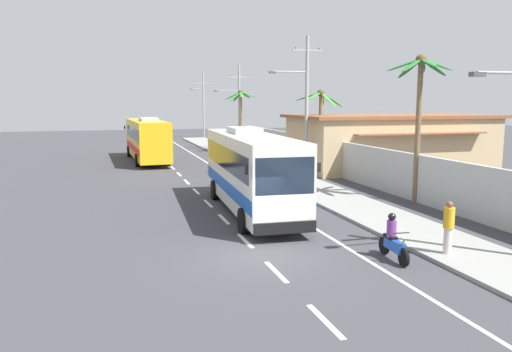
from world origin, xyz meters
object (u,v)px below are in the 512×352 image
(motorcycle_beside_bus, at_px, (246,172))
(palm_third, at_px, (420,94))
(utility_pole_mid, at_px, (305,102))
(coach_bus_far_lane, at_px, (147,138))
(palm_nearest, at_px, (241,106))
(utility_pole_far, at_px, (238,105))
(palm_second, at_px, (321,111))
(motorcycle_trailing, at_px, (393,241))
(pedestrian_near_kerb, at_px, (449,226))
(coach_bus_foreground, at_px, (250,169))
(utility_pole_distant, at_px, (203,104))
(roadside_building, at_px, (391,141))

(motorcycle_beside_bus, height_order, palm_third, palm_third)
(motorcycle_beside_bus, distance_m, utility_pole_mid, 6.57)
(coach_bus_far_lane, xyz_separation_m, palm_nearest, (9.91, 5.23, 2.73))
(coach_bus_far_lane, height_order, utility_pole_far, utility_pole_far)
(palm_second, bearing_deg, coach_bus_far_lane, 140.66)
(coach_bus_far_lane, distance_m, motorcycle_beside_bus, 14.62)
(motorcycle_trailing, distance_m, palm_second, 22.07)
(coach_bus_far_lane, xyz_separation_m, palm_second, (12.09, -9.91, 2.49))
(motorcycle_trailing, height_order, utility_pole_mid, utility_pole_mid)
(utility_pole_mid, xyz_separation_m, utility_pole_far, (0.32, 19.82, -0.33))
(pedestrian_near_kerb, relative_size, palm_second, 0.29)
(palm_nearest, bearing_deg, coach_bus_far_lane, -152.18)
(pedestrian_near_kerb, bearing_deg, coach_bus_far_lane, -17.10)
(pedestrian_near_kerb, distance_m, palm_third, 10.62)
(motorcycle_trailing, bearing_deg, palm_nearest, 83.27)
(motorcycle_trailing, xyz_separation_m, pedestrian_near_kerb, (1.88, -0.34, 0.44))
(coach_bus_far_lane, xyz_separation_m, utility_pole_far, (10.21, 7.54, 2.81))
(coach_bus_foreground, height_order, palm_third, palm_third)
(palm_third, bearing_deg, palm_nearest, 94.32)
(motorcycle_beside_bus, height_order, motorcycle_trailing, motorcycle_beside_bus)
(coach_bus_far_lane, bearing_deg, pedestrian_near_kerb, -76.33)
(pedestrian_near_kerb, relative_size, palm_third, 0.24)
(pedestrian_near_kerb, xyz_separation_m, utility_pole_distant, (2.53, 58.38, 3.82))
(motorcycle_trailing, bearing_deg, utility_pole_distant, 85.66)
(pedestrian_near_kerb, relative_size, roadside_building, 0.11)
(motorcycle_beside_bus, distance_m, pedestrian_near_kerb, 17.60)
(utility_pole_far, bearing_deg, palm_second, -83.85)
(motorcycle_trailing, relative_size, palm_third, 0.26)
(coach_bus_far_lane, distance_m, roadside_building, 20.67)
(palm_nearest, height_order, palm_third, palm_third)
(coach_bus_far_lane, bearing_deg, motorcycle_beside_bus, -68.73)
(palm_nearest, xyz_separation_m, palm_third, (2.09, -27.72, 0.84))
(coach_bus_foreground, bearing_deg, palm_third, -1.91)
(palm_second, distance_m, palm_third, 12.62)
(palm_second, height_order, roadside_building, palm_second)
(motorcycle_trailing, bearing_deg, utility_pole_mid, 77.05)
(utility_pole_mid, bearing_deg, utility_pole_distant, 89.74)
(coach_bus_foreground, distance_m, motorcycle_trailing, 8.96)
(motorcycle_beside_bus, height_order, palm_nearest, palm_nearest)
(motorcycle_beside_bus, xyz_separation_m, roadside_building, (12.68, 3.33, 1.45))
(motorcycle_trailing, bearing_deg, roadside_building, 58.98)
(pedestrian_near_kerb, bearing_deg, utility_pole_distant, -33.25)
(motorcycle_beside_bus, relative_size, palm_third, 0.26)
(palm_second, xyz_separation_m, palm_third, (-0.10, -12.57, 1.08))
(coach_bus_foreground, xyz_separation_m, pedestrian_near_kerb, (4.39, -8.82, -0.97))
(utility_pole_far, height_order, roadside_building, utility_pole_far)
(motorcycle_trailing, xyz_separation_m, utility_pole_distant, (4.41, 58.04, 4.26))
(coach_bus_foreground, relative_size, roadside_building, 0.73)
(motorcycle_trailing, distance_m, pedestrian_near_kerb, 1.96)
(palm_nearest, bearing_deg, motorcycle_trailing, -96.73)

